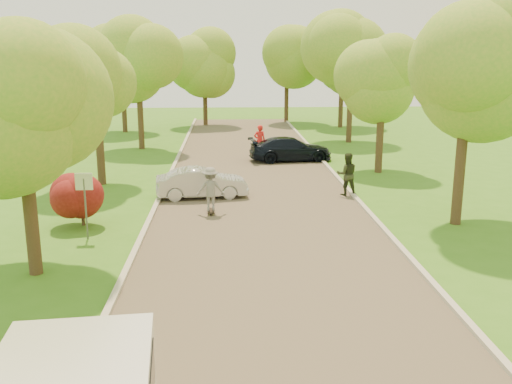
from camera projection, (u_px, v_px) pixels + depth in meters
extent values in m
plane|color=#3B751B|center=(276.00, 283.00, 14.96)|extent=(100.00, 100.00, 0.00)
cube|color=#4C4438|center=(259.00, 204.00, 22.72)|extent=(8.00, 60.00, 0.01)
cube|color=#B2AD9E|center=(156.00, 204.00, 22.50)|extent=(0.18, 60.00, 0.12)
cube|color=#B2AD9E|center=(359.00, 202.00, 22.91)|extent=(0.18, 60.00, 0.12)
cylinder|color=#59595E|center=(86.00, 209.00, 18.31)|extent=(0.06, 0.06, 2.00)
cube|color=white|center=(84.00, 182.00, 18.10)|extent=(0.55, 0.04, 0.55)
cylinder|color=#382619|center=(83.00, 216.00, 19.90)|extent=(0.12, 0.12, 0.70)
sphere|color=#590F0F|center=(81.00, 195.00, 19.72)|extent=(1.70, 1.70, 1.70)
cylinder|color=#382619|center=(30.00, 210.00, 15.18)|extent=(0.36, 0.36, 3.60)
sphere|color=#5D9A2A|center=(18.00, 89.00, 14.42)|extent=(4.60, 4.60, 4.60)
sphere|color=#5D9A2A|center=(44.00, 61.00, 14.29)|extent=(3.45, 3.45, 3.45)
cylinder|color=#382619|center=(100.00, 150.00, 25.88)|extent=(0.36, 0.36, 3.15)
sphere|color=#5D9A2A|center=(96.00, 87.00, 25.21)|extent=(4.20, 4.20, 4.20)
sphere|color=#5D9A2A|center=(109.00, 72.00, 25.09)|extent=(3.15, 3.15, 3.15)
cylinder|color=#382619|center=(141.00, 118.00, 35.52)|extent=(0.36, 0.36, 3.83)
sphere|color=#5D9A2A|center=(138.00, 63.00, 34.72)|extent=(4.80, 4.80, 4.80)
sphere|color=#5D9A2A|center=(149.00, 51.00, 34.59)|extent=(3.60, 3.60, 3.60)
cylinder|color=#382619|center=(460.00, 171.00, 19.70)|extent=(0.36, 0.36, 3.83)
sphere|color=#5D9A2A|center=(468.00, 70.00, 18.89)|extent=(5.00, 5.00, 5.00)
sphere|color=#5D9A2A|center=(493.00, 47.00, 18.75)|extent=(3.75, 3.75, 3.75)
cylinder|color=#382619|center=(380.00, 139.00, 28.46)|extent=(0.36, 0.36, 3.38)
sphere|color=#5D9A2A|center=(383.00, 78.00, 27.75)|extent=(4.40, 4.40, 4.40)
sphere|color=#5D9A2A|center=(397.00, 64.00, 27.63)|extent=(3.30, 3.30, 3.30)
cylinder|color=#382619|center=(350.00, 112.00, 38.12)|extent=(0.36, 0.36, 4.05)
sphere|color=#5D9A2A|center=(352.00, 57.00, 37.27)|extent=(5.20, 5.20, 5.20)
sphere|color=#5D9A2A|center=(364.00, 45.00, 37.12)|extent=(3.90, 3.90, 3.90)
cylinder|color=#382619|center=(124.00, 108.00, 43.19)|extent=(0.36, 0.36, 3.60)
sphere|color=#5D9A2A|center=(122.00, 64.00, 42.40)|extent=(5.00, 5.00, 5.00)
sphere|color=#5D9A2A|center=(131.00, 53.00, 42.26)|extent=(3.75, 3.75, 3.75)
cylinder|color=#382619|center=(341.00, 104.00, 45.95)|extent=(0.36, 0.36, 3.83)
sphere|color=#5D9A2A|center=(342.00, 60.00, 45.14)|extent=(5.00, 5.00, 5.00)
sphere|color=#5D9A2A|center=(352.00, 50.00, 45.00)|extent=(3.75, 3.75, 3.75)
cylinder|color=#382619|center=(205.00, 105.00, 47.40)|extent=(0.36, 0.36, 3.38)
sphere|color=#5D9A2A|center=(204.00, 66.00, 46.65)|extent=(4.80, 4.80, 4.80)
sphere|color=#5D9A2A|center=(213.00, 57.00, 46.52)|extent=(3.60, 3.60, 3.60)
cylinder|color=#382619|center=(286.00, 101.00, 49.66)|extent=(0.36, 0.36, 3.60)
sphere|color=#5D9A2A|center=(287.00, 62.00, 48.88)|extent=(5.00, 5.00, 5.00)
sphere|color=#5D9A2A|center=(296.00, 53.00, 48.74)|extent=(3.75, 3.75, 3.75)
imported|color=#B7B7BC|center=(202.00, 183.00, 23.67)|extent=(3.90, 1.75, 1.24)
imported|color=black|center=(290.00, 149.00, 31.77)|extent=(4.79, 2.42, 1.33)
cube|color=black|center=(211.00, 211.00, 21.42)|extent=(0.27, 0.86, 0.02)
cylinder|color=#BFCC4C|center=(213.00, 210.00, 21.73)|extent=(0.03, 0.07, 0.07)
cylinder|color=#BFCC4C|center=(209.00, 210.00, 21.72)|extent=(0.03, 0.07, 0.07)
cylinder|color=#BFCC4C|center=(213.00, 214.00, 21.15)|extent=(0.03, 0.07, 0.07)
cylinder|color=#BFCC4C|center=(209.00, 215.00, 21.13)|extent=(0.03, 0.07, 0.07)
imported|color=slate|center=(211.00, 189.00, 21.22)|extent=(1.10, 0.66, 1.66)
imported|color=red|center=(260.00, 141.00, 33.08)|extent=(0.72, 0.51, 1.84)
imported|color=#29301D|center=(347.00, 174.00, 23.99)|extent=(0.90, 0.71, 1.81)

